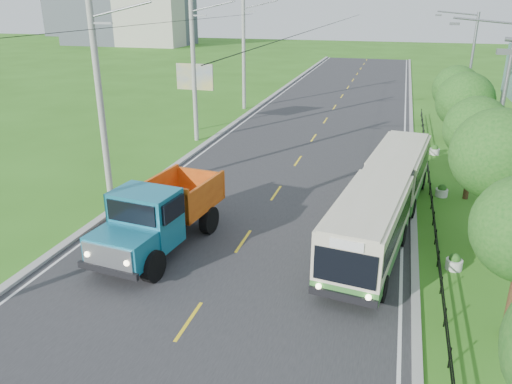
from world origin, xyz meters
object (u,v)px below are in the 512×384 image
at_px(tree_third, 497,158).
at_px(tree_back, 456,91).
at_px(pole_near, 101,102).
at_px(dump_truck, 159,212).
at_px(tree_fifth, 465,104).
at_px(bus, 385,195).
at_px(planter_near, 454,262).
at_px(planter_mid, 442,191).
at_px(pole_mid, 194,71).
at_px(streetlight_mid, 499,107).
at_px(planter_far, 435,150).
at_px(tree_fourth, 477,132).
at_px(billboard_left, 195,81).
at_px(pole_far, 244,54).
at_px(streetlight_far, 468,70).

relative_size(tree_third, tree_back, 1.09).
height_order(pole_near, dump_truck, pole_near).
height_order(tree_fifth, bus, tree_fifth).
xyz_separation_m(planter_near, planter_mid, (0.00, 8.00, 0.00)).
relative_size(tree_back, planter_near, 8.21).
bearing_deg(tree_fifth, tree_back, 90.00).
xyz_separation_m(pole_mid, dump_truck, (5.12, -16.48, -3.45)).
height_order(pole_near, streetlight_mid, pole_near).
bearing_deg(planter_mid, planter_far, 90.00).
xyz_separation_m(tree_fourth, bus, (-4.13, -5.16, -1.91)).
distance_m(tree_fourth, tree_back, 12.00).
bearing_deg(bus, planter_far, 85.25).
xyz_separation_m(pole_near, tree_back, (18.12, 17.14, -1.44)).
height_order(pole_mid, tree_third, pole_mid).
bearing_deg(planter_mid, billboard_left, 151.08).
bearing_deg(pole_far, tree_fourth, -46.15).
relative_size(planter_mid, planter_far, 1.00).
xyz_separation_m(planter_far, billboard_left, (-18.10, 2.00, 3.58)).
bearing_deg(pole_mid, tree_third, -35.36).
bearing_deg(planter_mid, streetlight_far, 81.70).
xyz_separation_m(streetlight_far, dump_truck, (-13.79, -23.48, -3.26)).
relative_size(streetlight_mid, billboard_left, 1.74).
bearing_deg(tree_back, planter_near, -93.57).
distance_m(pole_far, planter_far, 20.70).
relative_size(pole_near, tree_fourth, 1.85).
bearing_deg(pole_near, tree_fifth, 31.59).
bearing_deg(billboard_left, dump_truck, -71.94).
bearing_deg(streetlight_mid, planter_mid, -180.00).
bearing_deg(tree_fifth, pole_mid, 177.29).
relative_size(planter_mid, bus, 0.05).
bearing_deg(planter_far, billboard_left, 173.69).
distance_m(pole_near, dump_truck, 7.63).
distance_m(planter_near, bus, 4.37).
distance_m(tree_fifth, planter_near, 14.64).
distance_m(streetlight_mid, planter_near, 9.46).
distance_m(tree_third, planter_mid, 7.04).
relative_size(streetlight_mid, bus, 0.62).
height_order(tree_third, tree_fifth, tree_third).
distance_m(streetlight_far, dump_truck, 27.43).
distance_m(tree_fifth, streetlight_far, 7.97).
relative_size(tree_third, streetlight_mid, 0.66).
distance_m(streetlight_far, planter_mid, 14.88).
xyz_separation_m(pole_far, tree_fifth, (18.12, -12.86, -1.24)).
height_order(pole_near, pole_far, same).
distance_m(tree_fourth, dump_truck, 16.29).
bearing_deg(streetlight_mid, pole_mid, 159.68).
xyz_separation_m(planter_mid, billboard_left, (-18.10, 10.00, 3.58)).
distance_m(tree_third, dump_truck, 13.70).
distance_m(tree_fourth, streetlight_mid, 1.54).
relative_size(tree_back, streetlight_mid, 0.61).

